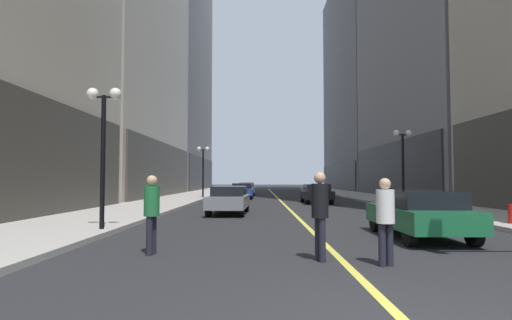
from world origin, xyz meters
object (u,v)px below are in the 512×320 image
object	(u,v)px
car_grey	(229,199)
pedestrian_in_white_shirt	(385,215)
car_black	(316,193)
street_lamp_left_far	(203,160)
street_lamp_left_near	(103,126)
car_blue	(242,190)
car_green	(419,212)
pedestrian_in_green_parka	(152,208)
pedestrian_in_black_coat	(320,209)
street_lamp_right_mid	(403,151)
car_white	(246,188)

from	to	relation	value
car_grey	pedestrian_in_white_shirt	bearing A→B (deg)	-72.14
car_black	street_lamp_left_far	distance (m)	10.99
street_lamp_left_near	car_grey	bearing A→B (deg)	65.37
car_grey	car_blue	world-z (taller)	same
car_black	street_lamp_left_near	world-z (taller)	street_lamp_left_near
car_green	pedestrian_in_green_parka	distance (m)	7.25
pedestrian_in_green_parka	pedestrian_in_black_coat	bearing A→B (deg)	-10.95
car_black	car_green	bearing A→B (deg)	-88.45
pedestrian_in_green_parka	street_lamp_right_mid	world-z (taller)	street_lamp_right_mid
car_green	car_grey	world-z (taller)	same
car_black	pedestrian_in_green_parka	bearing A→B (deg)	-107.76
car_black	car_grey	bearing A→B (deg)	-120.73
pedestrian_in_black_coat	street_lamp_left_near	world-z (taller)	street_lamp_left_near
street_lamp_left_near	car_black	bearing A→B (deg)	61.89
car_grey	street_lamp_left_near	distance (m)	8.35
pedestrian_in_black_coat	street_lamp_left_near	size ratio (longest dim) A/B	0.40
street_lamp_left_far	pedestrian_in_green_parka	bearing A→B (deg)	-84.74
car_grey	pedestrian_in_black_coat	bearing A→B (deg)	-76.91
car_blue	pedestrian_in_black_coat	size ratio (longest dim) A/B	2.55
street_lamp_left_near	street_lamp_right_mid	bearing A→B (deg)	39.93
car_white	pedestrian_in_white_shirt	size ratio (longest dim) A/B	2.78
car_green	car_white	world-z (taller)	same
car_grey	street_lamp_left_far	bearing A→B (deg)	102.24
car_white	pedestrian_in_black_coat	distance (m)	35.95
car_grey	car_black	xyz separation A→B (m)	(5.40, 9.08, 0.00)
car_black	street_lamp_left_near	size ratio (longest dim) A/B	1.06
pedestrian_in_white_shirt	pedestrian_in_green_parka	world-z (taller)	pedestrian_in_green_parka
car_white	street_lamp_left_far	xyz separation A→B (m)	(-3.37, -9.22, 2.54)
car_black	car_white	bearing A→B (deg)	109.11
car_blue	street_lamp_left_near	xyz separation A→B (m)	(-3.31, -23.10, 2.54)
pedestrian_in_white_shirt	street_lamp_right_mid	world-z (taller)	street_lamp_right_mid
car_grey	pedestrian_in_white_shirt	xyz separation A→B (m)	(3.81, -11.82, 0.25)
car_black	pedestrian_in_white_shirt	size ratio (longest dim) A/B	2.82
car_green	pedestrian_in_black_coat	world-z (taller)	pedestrian_in_black_coat
car_blue	pedestrian_in_white_shirt	distance (m)	27.96
car_black	pedestrian_in_black_coat	xyz separation A→B (m)	(-2.76, -20.44, 0.32)
car_blue	pedestrian_in_green_parka	size ratio (longest dim) A/B	2.64
car_black	car_white	distance (m)	16.32
car_grey	street_lamp_right_mid	size ratio (longest dim) A/B	1.00
pedestrian_in_black_coat	street_lamp_right_mid	world-z (taller)	street_lamp_right_mid
pedestrian_in_black_coat	street_lamp_left_near	distance (m)	7.58
car_blue	pedestrian_in_white_shirt	bearing A→B (deg)	-82.16
pedestrian_in_black_coat	car_grey	bearing A→B (deg)	103.09
car_blue	pedestrian_in_white_shirt	size ratio (longest dim) A/B	2.74
car_grey	car_black	distance (m)	10.56
pedestrian_in_white_shirt	street_lamp_left_near	bearing A→B (deg)	147.18
pedestrian_in_green_parka	street_lamp_left_near	size ratio (longest dim) A/B	0.39
street_lamp_right_mid	street_lamp_left_far	bearing A→B (deg)	137.35
car_black	street_lamp_left_far	size ratio (longest dim) A/B	1.06
pedestrian_in_black_coat	street_lamp_left_far	bearing A→B (deg)	102.60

